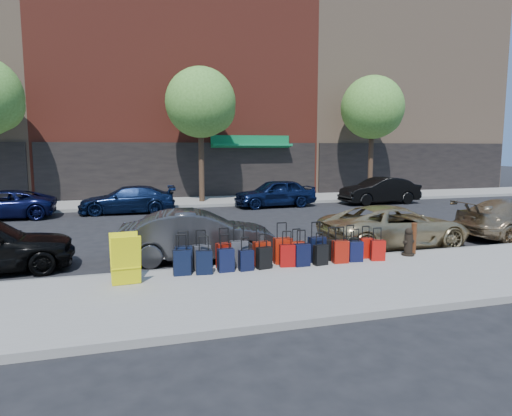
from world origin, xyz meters
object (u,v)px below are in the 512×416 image
object	(u,v)px
car_near_2	(395,226)
suitcase_front_5	(283,251)
tree_right	(374,109)
tree_center	(203,105)
bollard	(414,238)
car_far_3	(380,191)
display_rack	(125,260)
car_far_0	(0,205)
car_near_1	(198,236)
car_far_2	(275,193)
car_far_1	(127,200)
fire_hydrant	(408,243)

from	to	relation	value
car_near_2	suitcase_front_5	bearing A→B (deg)	108.68
tree_right	car_near_2	size ratio (longest dim) A/B	1.55
tree_center	bollard	size ratio (longest dim) A/B	8.33
car_near_2	car_far_3	bearing A→B (deg)	-29.96
tree_right	suitcase_front_5	world-z (taller)	tree_right
tree_center	suitcase_front_5	bearing A→B (deg)	-92.30
tree_right	suitcase_front_5	bearing A→B (deg)	-127.84
display_rack	bollard	bearing A→B (deg)	-0.19
tree_center	display_rack	distance (m)	16.27
suitcase_front_5	car_far_0	size ratio (longest dim) A/B	0.23
bollard	car_near_1	bearing A→B (deg)	164.78
car_far_2	suitcase_front_5	bearing A→B (deg)	-21.76
car_near_2	car_far_1	xyz separation A→B (m)	(-7.86, 10.12, -0.01)
fire_hydrant	car_near_1	world-z (taller)	car_near_1
tree_right	bollard	bearing A→B (deg)	-116.79
display_rack	car_near_2	size ratio (longest dim) A/B	0.23
car_far_2	bollard	bearing A→B (deg)	-3.75
bollard	car_near_2	xyz separation A→B (m)	(0.41, 1.53, 0.05)
tree_right	car_far_3	xyz separation A→B (m)	(-1.19, -2.80, -4.68)
car_near_1	car_far_2	distance (m)	11.83
suitcase_front_5	car_near_2	size ratio (longest dim) A/B	0.23
tree_right	car_far_2	world-z (taller)	tree_right
tree_center	bollard	world-z (taller)	tree_center
tree_right	car_far_2	size ratio (longest dim) A/B	1.70
fire_hydrant	car_near_1	bearing A→B (deg)	146.55
tree_center	car_far_1	world-z (taller)	tree_center
tree_right	fire_hydrant	bearing A→B (deg)	-117.38
display_rack	car_far_3	distance (m)	18.32
tree_right	bollard	xyz separation A→B (m)	(-7.22, -14.30, -4.81)
car_far_2	display_rack	bearing A→B (deg)	-35.33
tree_center	car_far_0	bearing A→B (deg)	-162.84
bollard	car_near_1	xyz separation A→B (m)	(-5.75, 1.57, 0.09)
bollard	car_near_2	world-z (taller)	car_near_2
car_near_1	suitcase_front_5	bearing A→B (deg)	-122.77
display_rack	car_far_1	world-z (taller)	car_far_1
car_far_1	car_far_2	world-z (taller)	car_far_2
tree_center	tree_right	bearing A→B (deg)	0.00
fire_hydrant	car_near_2	distance (m)	1.77
fire_hydrant	car_far_3	bearing A→B (deg)	45.06
tree_center	tree_right	size ratio (longest dim) A/B	1.00
bollard	car_far_0	distance (m)	17.11
car_far_3	car_near_1	bearing A→B (deg)	-51.85
car_far_3	display_rack	bearing A→B (deg)	-50.53
car_far_1	car_near_2	bearing A→B (deg)	40.60
car_near_1	car_far_1	world-z (taller)	car_near_1
tree_center	car_near_1	distance (m)	13.81
tree_right	car_far_2	xyz separation A→B (m)	(-7.20, -2.42, -4.68)
suitcase_front_5	display_rack	distance (m)	3.92
car_far_0	car_far_1	bearing A→B (deg)	93.30
tree_center	display_rack	world-z (taller)	tree_center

